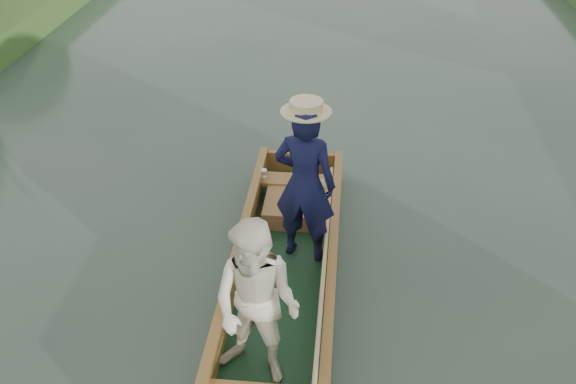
{
  "coord_description": "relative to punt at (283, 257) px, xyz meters",
  "views": [
    {
      "loc": [
        0.56,
        -5.13,
        4.63
      ],
      "look_at": [
        0.0,
        0.6,
        0.95
      ],
      "focal_mm": 40.0,
      "sensor_mm": 36.0,
      "label": 1
    }
  ],
  "objects": [
    {
      "name": "ground",
      "position": [
        -0.02,
        0.11,
        -0.64
      ],
      "size": [
        120.0,
        120.0,
        0.0
      ],
      "primitive_type": "plane",
      "color": "#283D30",
      "rests_on": "ground"
    },
    {
      "name": "punt",
      "position": [
        0.0,
        0.0,
        0.0
      ],
      "size": [
        1.14,
        5.0,
        1.96
      ],
      "color": "#13321A",
      "rests_on": "ground"
    }
  ]
}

